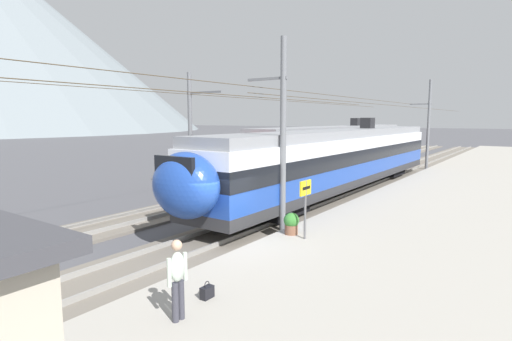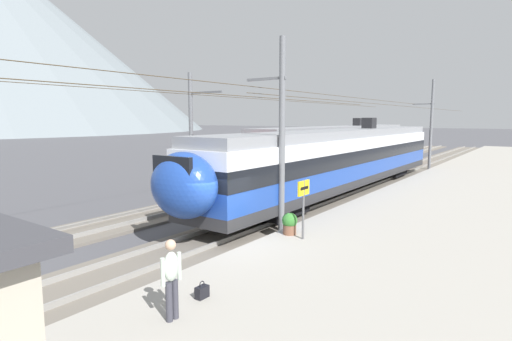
% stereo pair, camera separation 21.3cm
% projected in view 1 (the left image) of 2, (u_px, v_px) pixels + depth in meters
% --- Properties ---
extents(ground_plane, '(400.00, 400.00, 0.00)m').
position_uv_depth(ground_plane, '(224.00, 253.00, 13.60)').
color(ground_plane, '#4C4C51').
extents(platform_slab, '(120.00, 7.80, 0.40)m').
position_uv_depth(platform_slab, '(359.00, 279.00, 10.89)').
color(platform_slab, '#A39E93').
rests_on(platform_slab, ground).
extents(track_near, '(120.00, 3.00, 0.28)m').
position_uv_depth(track_near, '(199.00, 245.00, 14.25)').
color(track_near, '#6B6359').
rests_on(track_near, ground).
extents(track_far, '(120.00, 3.00, 0.28)m').
position_uv_depth(track_far, '(114.00, 225.00, 17.00)').
color(track_far, '#6B6359').
rests_on(track_far, ground).
extents(train_near_platform, '(26.73, 2.87, 4.27)m').
position_uv_depth(train_near_platform, '(340.00, 158.00, 23.74)').
color(train_near_platform, '#2D2D30').
rests_on(train_near_platform, track_near).
extents(train_far_track, '(26.43, 2.96, 4.27)m').
position_uv_depth(train_far_track, '(336.00, 145.00, 34.77)').
color(train_far_track, '#2D2D30').
rests_on(train_far_track, track_far).
extents(catenary_mast_mid, '(48.63, 1.79, 7.53)m').
position_uv_depth(catenary_mast_mid, '(281.00, 132.00, 15.55)').
color(catenary_mast_mid, slate).
rests_on(catenary_mast_mid, ground).
extents(catenary_mast_east, '(48.63, 1.79, 7.80)m').
position_uv_depth(catenary_mast_east, '(427.00, 124.00, 35.06)').
color(catenary_mast_east, slate).
rests_on(catenary_mast_east, ground).
extents(catenary_mast_far_side, '(48.63, 2.54, 7.10)m').
position_uv_depth(catenary_mast_far_side, '(193.00, 131.00, 23.31)').
color(catenary_mast_far_side, slate).
rests_on(catenary_mast_far_side, ground).
extents(platform_sign, '(0.70, 0.08, 2.02)m').
position_uv_depth(platform_sign, '(305.00, 196.00, 13.72)').
color(platform_sign, '#59595B').
rests_on(platform_sign, platform_slab).
extents(passenger_walking, '(0.53, 0.22, 1.69)m').
position_uv_depth(passenger_walking, '(177.00, 276.00, 8.17)').
color(passenger_walking, '#383842').
rests_on(passenger_walking, platform_slab).
extents(handbag_beside_passenger, '(0.32, 0.18, 0.41)m').
position_uv_depth(handbag_beside_passenger, '(207.00, 292.00, 9.28)').
color(handbag_beside_passenger, black).
rests_on(handbag_beside_passenger, platform_slab).
extents(potted_plant_platform_edge, '(0.55, 0.55, 0.78)m').
position_uv_depth(potted_plant_platform_edge, '(291.00, 222.00, 14.42)').
color(potted_plant_platform_edge, brown).
rests_on(potted_plant_platform_edge, platform_slab).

